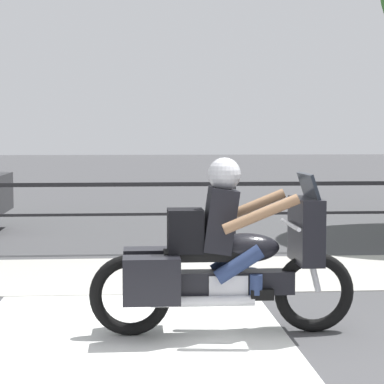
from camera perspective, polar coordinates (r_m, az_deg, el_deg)
name	(u,v)px	position (r m, az deg, el deg)	size (l,w,h in m)	color
ground_plane	(317,350)	(6.31, 9.53, -11.76)	(120.00, 120.00, 0.00)	#424244
sidewalk_band	(252,273)	(9.56, 4.60, -6.14)	(44.00, 2.40, 0.01)	#A8A59E
crosswalk_band	(130,361)	(5.95, -4.75, -12.69)	(2.74, 6.00, 0.01)	silver
fence_railing	(234,197)	(11.14, 3.24, -0.36)	(36.00, 0.05, 1.05)	black
motorcycle	(221,257)	(6.56, 2.26, -4.95)	(2.34, 0.76, 1.55)	black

